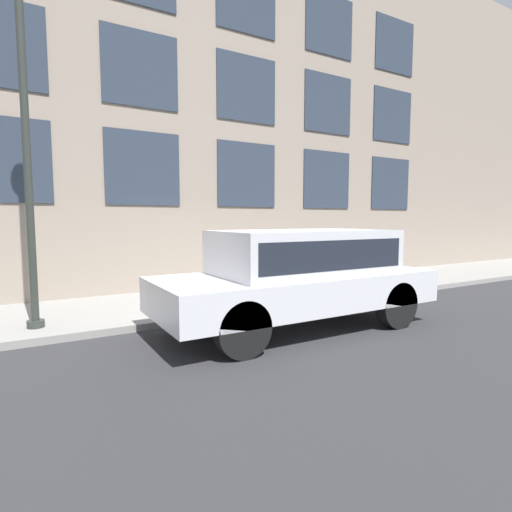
% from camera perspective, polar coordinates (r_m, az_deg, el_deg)
% --- Properties ---
extents(ground_plane, '(80.00, 80.00, 0.00)m').
position_cam_1_polar(ground_plane, '(7.93, 0.20, -8.46)').
color(ground_plane, '#2D2D30').
extents(sidewalk, '(2.96, 60.00, 0.12)m').
position_cam_1_polar(sidewalk, '(9.19, -4.50, -6.16)').
color(sidewalk, gray).
rests_on(sidewalk, ground_plane).
extents(building_facade, '(0.33, 40.00, 10.43)m').
position_cam_1_polar(building_facade, '(11.01, -8.70, 22.85)').
color(building_facade, gray).
rests_on(building_facade, ground_plane).
extents(fire_hydrant, '(0.28, 0.41, 0.83)m').
position_cam_1_polar(fire_hydrant, '(8.13, -1.25, -4.16)').
color(fire_hydrant, '#2D7260').
rests_on(fire_hydrant, sidewalk).
extents(person, '(0.35, 0.23, 1.44)m').
position_cam_1_polar(person, '(8.74, 1.16, -0.59)').
color(person, '#232328').
rests_on(person, sidewalk).
extents(parked_truck_silver_near, '(1.90, 4.90, 1.70)m').
position_cam_1_polar(parked_truck_silver_near, '(6.90, 6.37, -2.17)').
color(parked_truck_silver_near, black).
rests_on(parked_truck_silver_near, ground_plane).
extents(street_lamp, '(0.36, 0.36, 6.32)m').
position_cam_1_polar(street_lamp, '(7.62, -30.32, 20.63)').
color(street_lamp, '#2D332D').
rests_on(street_lamp, sidewalk).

